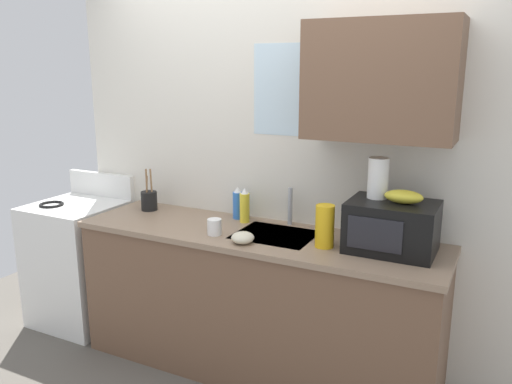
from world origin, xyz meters
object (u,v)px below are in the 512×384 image
object	(u,v)px
stove_range	(80,262)
cereal_canister	(325,226)
small_bowl	(243,238)
paper_towel_roll	(378,178)
utensil_crock	(149,200)
dish_soap_bottle_blue	(238,204)
banana_bunch	(404,197)
dish_soap_bottle_yellow	(245,206)
mug_white	(214,227)
microwave	(392,227)

from	to	relation	value
stove_range	cereal_canister	xyz separation A→B (m)	(1.91, -0.05, 0.56)
small_bowl	paper_towel_roll	bearing A→B (deg)	24.21
cereal_canister	utensil_crock	xyz separation A→B (m)	(-1.33, 0.17, -0.05)
dish_soap_bottle_blue	utensil_crock	size ratio (longest dim) A/B	0.73
banana_bunch	dish_soap_bottle_yellow	xyz separation A→B (m)	(-1.00, 0.11, -0.20)
stove_range	paper_towel_roll	xyz separation A→B (m)	(2.15, 0.10, 0.82)
paper_towel_roll	dish_soap_bottle_yellow	world-z (taller)	paper_towel_roll
mug_white	small_bowl	world-z (taller)	mug_white
dish_soap_bottle_blue	small_bowl	world-z (taller)	dish_soap_bottle_blue
stove_range	utensil_crock	xyz separation A→B (m)	(0.58, 0.12, 0.51)
stove_range	cereal_canister	bearing A→B (deg)	-1.61
utensil_crock	small_bowl	world-z (taller)	utensil_crock
cereal_canister	small_bowl	world-z (taller)	cereal_canister
stove_range	utensil_crock	size ratio (longest dim) A/B	3.76
dish_soap_bottle_blue	cereal_canister	distance (m)	0.74
stove_range	banana_bunch	distance (m)	2.42
banana_bunch	utensil_crock	size ratio (longest dim) A/B	0.70
dish_soap_bottle_yellow	mug_white	xyz separation A→B (m)	(-0.04, -0.30, -0.06)
small_bowl	microwave	bearing A→B (deg)	17.95
dish_soap_bottle_blue	mug_white	xyz separation A→B (m)	(0.04, -0.36, -0.05)
dish_soap_bottle_blue	utensil_crock	world-z (taller)	utensil_crock
paper_towel_roll	mug_white	world-z (taller)	paper_towel_roll
cereal_canister	mug_white	xyz separation A→B (m)	(-0.65, -0.09, -0.07)
cereal_canister	small_bowl	size ratio (longest dim) A/B	1.81
dish_soap_bottle_blue	small_bowl	distance (m)	0.49
paper_towel_roll	cereal_canister	xyz separation A→B (m)	(-0.24, -0.15, -0.26)
dish_soap_bottle_blue	dish_soap_bottle_yellow	bearing A→B (deg)	-33.23
mug_white	utensil_crock	distance (m)	0.73
microwave	cereal_canister	world-z (taller)	microwave
utensil_crock	dish_soap_bottle_yellow	bearing A→B (deg)	3.50
stove_range	cereal_canister	size ratio (longest dim) A/B	4.58
stove_range	paper_towel_roll	bearing A→B (deg)	2.57
paper_towel_roll	dish_soap_bottle_blue	world-z (taller)	paper_towel_roll
mug_white	dish_soap_bottle_blue	bearing A→B (deg)	96.15
utensil_crock	small_bowl	xyz separation A→B (m)	(0.90, -0.32, -0.04)
microwave	small_bowl	bearing A→B (deg)	-162.05
banana_bunch	dish_soap_bottle_yellow	world-z (taller)	banana_bunch
cereal_canister	mug_white	bearing A→B (deg)	-172.08
dish_soap_bottle_yellow	mug_white	size ratio (longest dim) A/B	2.33
dish_soap_bottle_blue	banana_bunch	bearing A→B (deg)	-8.74
stove_range	utensil_crock	bearing A→B (deg)	11.34
banana_bunch	dish_soap_bottle_blue	bearing A→B (deg)	171.26
paper_towel_roll	cereal_canister	bearing A→B (deg)	-147.99
microwave	paper_towel_roll	xyz separation A→B (m)	(-0.10, 0.05, 0.24)
microwave	cereal_canister	size ratio (longest dim) A/B	1.95
dish_soap_bottle_blue	mug_white	distance (m)	0.36
microwave	dish_soap_bottle_yellow	size ratio (longest dim) A/B	2.08
dish_soap_bottle_yellow	cereal_canister	distance (m)	0.64
dish_soap_bottle_yellow	mug_white	bearing A→B (deg)	-97.50
banana_bunch	utensil_crock	distance (m)	1.74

